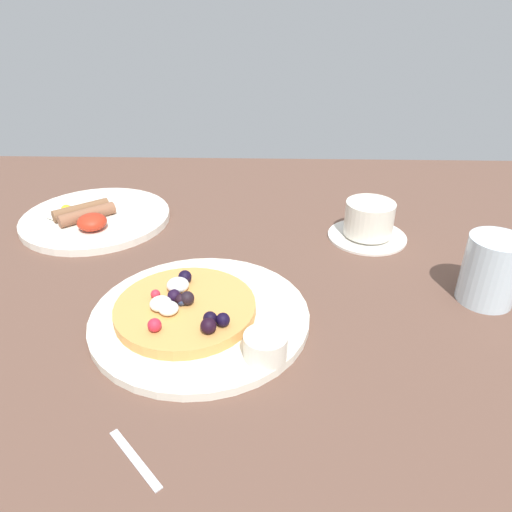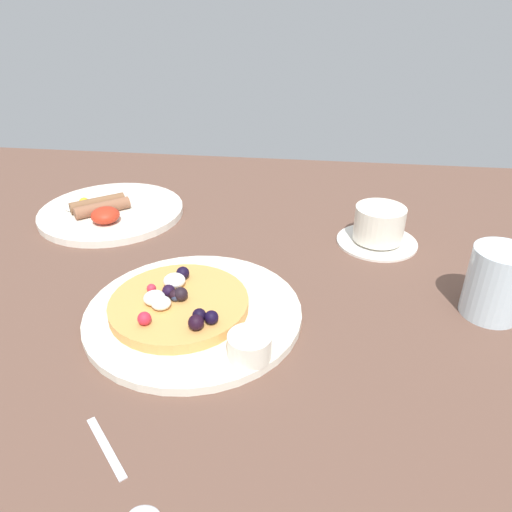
{
  "view_description": "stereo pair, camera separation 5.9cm",
  "coord_description": "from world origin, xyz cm",
  "px_view_note": "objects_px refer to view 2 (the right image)",
  "views": [
    {
      "loc": [
        4.15,
        -57.17,
        38.0
      ],
      "look_at": [
        2.43,
        2.05,
        4.0
      ],
      "focal_mm": 33.39,
      "sensor_mm": 36.0,
      "label": 1
    },
    {
      "loc": [
        10.04,
        -56.71,
        38.0
      ],
      "look_at": [
        2.43,
        2.05,
        4.0
      ],
      "focal_mm": 33.39,
      "sensor_mm": 36.0,
      "label": 2
    }
  ],
  "objects_px": {
    "breakfast_plate": "(112,212)",
    "coffee_saucer": "(377,241)",
    "coffee_cup": "(379,222)",
    "teaspoon": "(129,489)",
    "water_glass": "(496,283)",
    "syrup_ramekin": "(250,346)",
    "pancake_plate": "(194,313)"
  },
  "relations": [
    {
      "from": "coffee_cup",
      "to": "teaspoon",
      "type": "bearing_deg",
      "value": -117.22
    },
    {
      "from": "pancake_plate",
      "to": "breakfast_plate",
      "type": "distance_m",
      "value": 0.37
    },
    {
      "from": "pancake_plate",
      "to": "breakfast_plate",
      "type": "relative_size",
      "value": 1.06
    },
    {
      "from": "breakfast_plate",
      "to": "coffee_saucer",
      "type": "bearing_deg",
      "value": -5.87
    },
    {
      "from": "syrup_ramekin",
      "to": "water_glass",
      "type": "bearing_deg",
      "value": 24.58
    },
    {
      "from": "breakfast_plate",
      "to": "water_glass",
      "type": "distance_m",
      "value": 0.66
    },
    {
      "from": "breakfast_plate",
      "to": "water_glass",
      "type": "height_order",
      "value": "water_glass"
    },
    {
      "from": "coffee_cup",
      "to": "teaspoon",
      "type": "xyz_separation_m",
      "value": [
        -0.25,
        -0.49,
        -0.04
      ]
    },
    {
      "from": "water_glass",
      "to": "coffee_cup",
      "type": "bearing_deg",
      "value": 125.06
    },
    {
      "from": "breakfast_plate",
      "to": "coffee_cup",
      "type": "xyz_separation_m",
      "value": [
        0.49,
        -0.05,
        0.03
      ]
    },
    {
      "from": "syrup_ramekin",
      "to": "coffee_cup",
      "type": "height_order",
      "value": "coffee_cup"
    },
    {
      "from": "coffee_saucer",
      "to": "water_glass",
      "type": "relative_size",
      "value": 1.41
    },
    {
      "from": "pancake_plate",
      "to": "coffee_saucer",
      "type": "xyz_separation_m",
      "value": [
        0.26,
        0.24,
        -0.0
      ]
    },
    {
      "from": "coffee_cup",
      "to": "teaspoon",
      "type": "height_order",
      "value": "coffee_cup"
    },
    {
      "from": "syrup_ramekin",
      "to": "pancake_plate",
      "type": "bearing_deg",
      "value": 136.91
    },
    {
      "from": "syrup_ramekin",
      "to": "water_glass",
      "type": "distance_m",
      "value": 0.33
    },
    {
      "from": "pancake_plate",
      "to": "teaspoon",
      "type": "bearing_deg",
      "value": -88.99
    },
    {
      "from": "pancake_plate",
      "to": "teaspoon",
      "type": "distance_m",
      "value": 0.25
    },
    {
      "from": "pancake_plate",
      "to": "coffee_saucer",
      "type": "height_order",
      "value": "pancake_plate"
    },
    {
      "from": "coffee_saucer",
      "to": "coffee_cup",
      "type": "xyz_separation_m",
      "value": [
        0.0,
        0.0,
        0.03
      ]
    },
    {
      "from": "syrup_ramekin",
      "to": "coffee_saucer",
      "type": "bearing_deg",
      "value": 61.74
    },
    {
      "from": "pancake_plate",
      "to": "coffee_saucer",
      "type": "bearing_deg",
      "value": 43.0
    },
    {
      "from": "pancake_plate",
      "to": "coffee_saucer",
      "type": "distance_m",
      "value": 0.35
    },
    {
      "from": "coffee_cup",
      "to": "water_glass",
      "type": "distance_m",
      "value": 0.22
    },
    {
      "from": "pancake_plate",
      "to": "syrup_ramekin",
      "type": "bearing_deg",
      "value": -43.09
    },
    {
      "from": "syrup_ramekin",
      "to": "coffee_cup",
      "type": "distance_m",
      "value": 0.36
    },
    {
      "from": "coffee_cup",
      "to": "coffee_saucer",
      "type": "bearing_deg",
      "value": -105.56
    },
    {
      "from": "coffee_saucer",
      "to": "syrup_ramekin",
      "type": "bearing_deg",
      "value": -118.26
    },
    {
      "from": "breakfast_plate",
      "to": "coffee_cup",
      "type": "relative_size",
      "value": 2.4
    },
    {
      "from": "syrup_ramekin",
      "to": "teaspoon",
      "type": "relative_size",
      "value": 0.48
    },
    {
      "from": "water_glass",
      "to": "syrup_ramekin",
      "type": "bearing_deg",
      "value": -155.42
    },
    {
      "from": "breakfast_plate",
      "to": "syrup_ramekin",
      "type": "bearing_deg",
      "value": -49.53
    }
  ]
}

